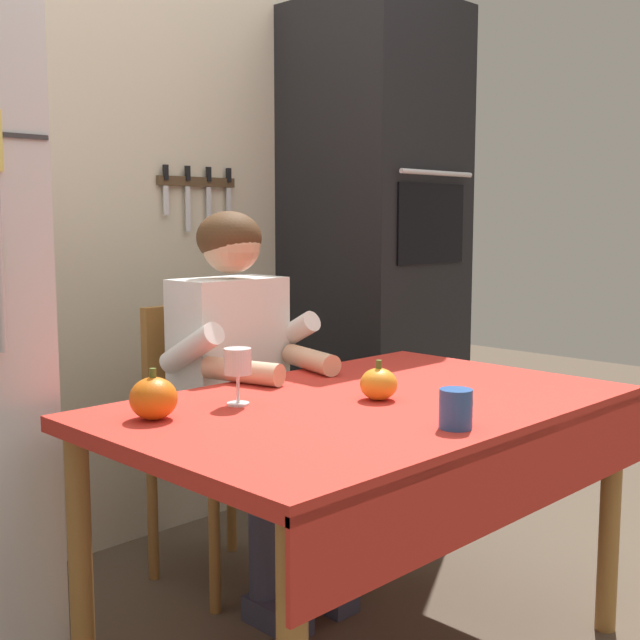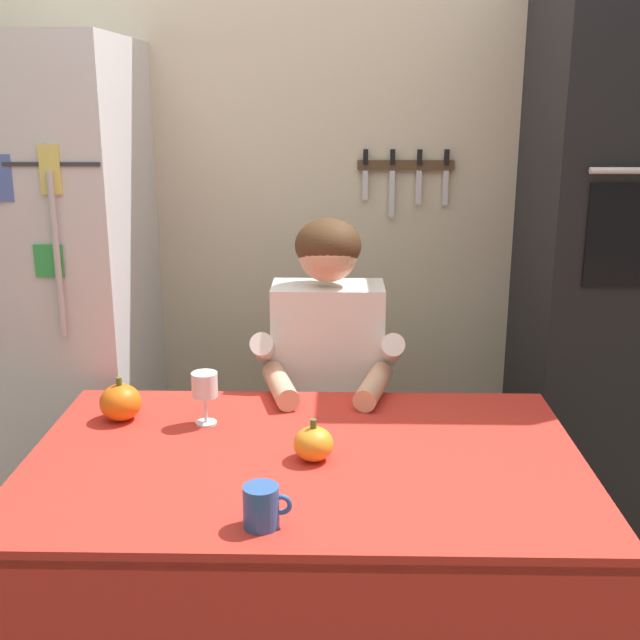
{
  "view_description": "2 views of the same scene",
  "coord_description": "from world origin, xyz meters",
  "px_view_note": "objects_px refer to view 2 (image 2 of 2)",
  "views": [
    {
      "loc": [
        -1.6,
        -1.32,
        1.22
      ],
      "look_at": [
        -0.1,
        0.18,
        0.96
      ],
      "focal_mm": 45.89,
      "sensor_mm": 36.0,
      "label": 1
    },
    {
      "loc": [
        0.08,
        -1.75,
        1.62
      ],
      "look_at": [
        0.03,
        0.28,
        1.05
      ],
      "focal_mm": 45.0,
      "sensor_mm": 36.0,
      "label": 2
    }
  ],
  "objects_px": {
    "wine_glass": "(205,387)",
    "seated_person": "(328,378)",
    "wall_oven": "(617,264)",
    "pumpkin_medium": "(313,444)",
    "coffee_mug": "(262,506)",
    "pumpkin_large": "(121,402)",
    "refrigerator": "(45,306)",
    "dining_table": "(305,490)",
    "chair_behind_person": "(328,420)"
  },
  "relations": [
    {
      "from": "wine_glass",
      "to": "seated_person",
      "type": "bearing_deg",
      "value": 49.11
    },
    {
      "from": "wall_oven",
      "to": "pumpkin_medium",
      "type": "height_order",
      "value": "wall_oven"
    },
    {
      "from": "coffee_mug",
      "to": "pumpkin_large",
      "type": "bearing_deg",
      "value": 128.28
    },
    {
      "from": "refrigerator",
      "to": "coffee_mug",
      "type": "height_order",
      "value": "refrigerator"
    },
    {
      "from": "coffee_mug",
      "to": "wine_glass",
      "type": "height_order",
      "value": "wine_glass"
    },
    {
      "from": "dining_table",
      "to": "coffee_mug",
      "type": "xyz_separation_m",
      "value": [
        -0.08,
        -0.32,
        0.13
      ]
    },
    {
      "from": "wall_oven",
      "to": "coffee_mug",
      "type": "relative_size",
      "value": 20.15
    },
    {
      "from": "coffee_mug",
      "to": "pumpkin_large",
      "type": "height_order",
      "value": "pumpkin_large"
    },
    {
      "from": "refrigerator",
      "to": "wall_oven",
      "type": "bearing_deg",
      "value": 1.14
    },
    {
      "from": "wall_oven",
      "to": "pumpkin_large",
      "type": "xyz_separation_m",
      "value": [
        -1.57,
        -0.68,
        -0.26
      ]
    },
    {
      "from": "chair_behind_person",
      "to": "pumpkin_large",
      "type": "relative_size",
      "value": 7.43
    },
    {
      "from": "refrigerator",
      "to": "dining_table",
      "type": "height_order",
      "value": "refrigerator"
    },
    {
      "from": "pumpkin_large",
      "to": "coffee_mug",
      "type": "bearing_deg",
      "value": -51.72
    },
    {
      "from": "coffee_mug",
      "to": "pumpkin_medium",
      "type": "xyz_separation_m",
      "value": [
        0.1,
        0.32,
        -0.0
      ]
    },
    {
      "from": "coffee_mug",
      "to": "wine_glass",
      "type": "xyz_separation_m",
      "value": [
        -0.2,
        0.54,
        0.06
      ]
    },
    {
      "from": "wall_oven",
      "to": "coffee_mug",
      "type": "xyz_separation_m",
      "value": [
        -1.13,
        -1.24,
        -0.26
      ]
    },
    {
      "from": "wall_oven",
      "to": "dining_table",
      "type": "bearing_deg",
      "value": -138.69
    },
    {
      "from": "pumpkin_large",
      "to": "pumpkin_medium",
      "type": "xyz_separation_m",
      "value": [
        0.54,
        -0.24,
        -0.01
      ]
    },
    {
      "from": "pumpkin_large",
      "to": "wine_glass",
      "type": "bearing_deg",
      "value": -5.83
    },
    {
      "from": "refrigerator",
      "to": "wall_oven",
      "type": "relative_size",
      "value": 0.86
    },
    {
      "from": "wall_oven",
      "to": "dining_table",
      "type": "xyz_separation_m",
      "value": [
        -1.05,
        -0.92,
        -0.39
      ]
    },
    {
      "from": "dining_table",
      "to": "coffee_mug",
      "type": "distance_m",
      "value": 0.35
    },
    {
      "from": "dining_table",
      "to": "seated_person",
      "type": "bearing_deg",
      "value": 85.26
    },
    {
      "from": "wall_oven",
      "to": "refrigerator",
      "type": "bearing_deg",
      "value": -178.86
    },
    {
      "from": "wall_oven",
      "to": "chair_behind_person",
      "type": "bearing_deg",
      "value": -172.59
    },
    {
      "from": "refrigerator",
      "to": "chair_behind_person",
      "type": "height_order",
      "value": "refrigerator"
    },
    {
      "from": "seated_person",
      "to": "pumpkin_large",
      "type": "bearing_deg",
      "value": -148.0
    },
    {
      "from": "dining_table",
      "to": "chair_behind_person",
      "type": "height_order",
      "value": "chair_behind_person"
    },
    {
      "from": "seated_person",
      "to": "wine_glass",
      "type": "height_order",
      "value": "seated_person"
    },
    {
      "from": "refrigerator",
      "to": "wall_oven",
      "type": "xyz_separation_m",
      "value": [
        2.0,
        0.04,
        0.15
      ]
    },
    {
      "from": "wall_oven",
      "to": "wine_glass",
      "type": "height_order",
      "value": "wall_oven"
    },
    {
      "from": "dining_table",
      "to": "chair_behind_person",
      "type": "relative_size",
      "value": 1.51
    },
    {
      "from": "dining_table",
      "to": "pumpkin_large",
      "type": "bearing_deg",
      "value": 154.76
    },
    {
      "from": "wine_glass",
      "to": "coffee_mug",
      "type": "bearing_deg",
      "value": -69.26
    },
    {
      "from": "dining_table",
      "to": "pumpkin_large",
      "type": "distance_m",
      "value": 0.59
    },
    {
      "from": "wall_oven",
      "to": "coffee_mug",
      "type": "height_order",
      "value": "wall_oven"
    },
    {
      "from": "wine_glass",
      "to": "dining_table",
      "type": "bearing_deg",
      "value": -38.26
    },
    {
      "from": "seated_person",
      "to": "wall_oven",
      "type": "bearing_deg",
      "value": 17.69
    },
    {
      "from": "wine_glass",
      "to": "pumpkin_medium",
      "type": "xyz_separation_m",
      "value": [
        0.3,
        -0.22,
        -0.06
      ]
    },
    {
      "from": "seated_person",
      "to": "coffee_mug",
      "type": "xyz_separation_m",
      "value": [
        -0.13,
        -0.92,
        0.05
      ]
    },
    {
      "from": "chair_behind_person",
      "to": "coffee_mug",
      "type": "relative_size",
      "value": 8.92
    },
    {
      "from": "refrigerator",
      "to": "dining_table",
      "type": "distance_m",
      "value": 1.32
    },
    {
      "from": "refrigerator",
      "to": "wall_oven",
      "type": "distance_m",
      "value": 2.01
    },
    {
      "from": "wall_oven",
      "to": "chair_behind_person",
      "type": "relative_size",
      "value": 2.26
    },
    {
      "from": "refrigerator",
      "to": "pumpkin_large",
      "type": "height_order",
      "value": "refrigerator"
    },
    {
      "from": "refrigerator",
      "to": "chair_behind_person",
      "type": "relative_size",
      "value": 1.94
    },
    {
      "from": "dining_table",
      "to": "pumpkin_medium",
      "type": "height_order",
      "value": "pumpkin_medium"
    },
    {
      "from": "coffee_mug",
      "to": "pumpkin_large",
      "type": "relative_size",
      "value": 0.83
    },
    {
      "from": "chair_behind_person",
      "to": "pumpkin_medium",
      "type": "relative_size",
      "value": 8.62
    },
    {
      "from": "refrigerator",
      "to": "wall_oven",
      "type": "height_order",
      "value": "wall_oven"
    }
  ]
}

